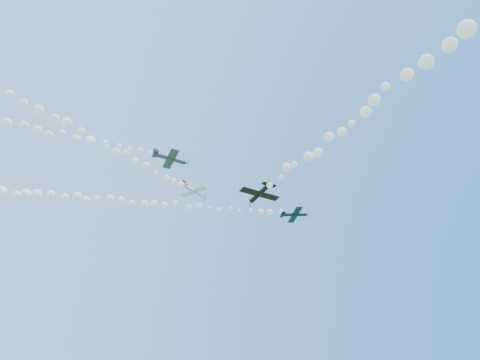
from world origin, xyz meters
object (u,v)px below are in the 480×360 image
plane_white (194,191)px  plane_navy (295,214)px  plane_grey (171,159)px  plane_black (260,193)px

plane_white → plane_navy: bearing=-34.2°
plane_navy → plane_grey: size_ratio=1.07×
plane_navy → plane_black: (-24.59, -22.98, -12.36)m
plane_white → plane_black: (-0.12, -28.81, -15.07)m
plane_black → plane_white: bearing=-0.7°
plane_navy → plane_black: size_ratio=1.15×
plane_navy → plane_black: 35.86m
plane_white → plane_black: 32.52m
plane_grey → plane_black: plane_grey is taller
plane_navy → plane_grey: (-36.08, -10.66, -2.00)m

